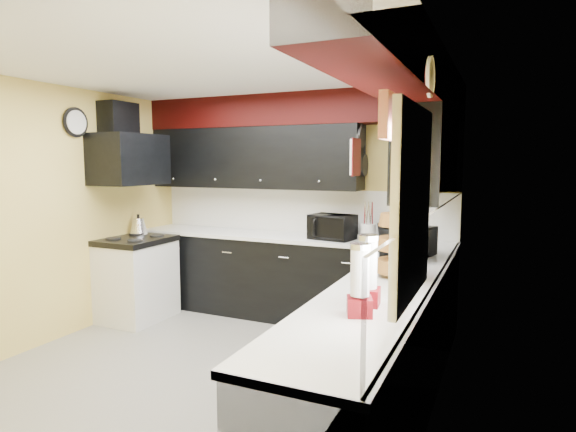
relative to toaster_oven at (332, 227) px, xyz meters
The scene contains 35 objects.
ground 1.88m from the toaster_oven, 110.74° to the right, with size 3.60×3.60×0.00m, color gray.
wall_back 0.68m from the toaster_oven, 146.98° to the left, with size 3.60×0.06×2.50m, color #E0C666.
wall_right 1.92m from the toaster_oven, 49.06° to the right, with size 0.06×3.60×2.50m, color #E0C666.
wall_left 2.76m from the toaster_oven, 148.39° to the right, with size 0.06×3.60×2.50m, color #E0C666.
ceiling 2.10m from the toaster_oven, 110.74° to the right, with size 3.60×3.60×0.06m, color white.
cab_back 0.83m from the toaster_oven, behind, with size 3.60×0.60×0.90m, color black.
cab_right 2.08m from the toaster_oven, 61.35° to the right, with size 0.60×3.00×0.90m, color black.
counter_back 0.57m from the toaster_oven, behind, with size 3.62×0.64×0.04m, color white.
counter_right 1.99m from the toaster_oven, 61.35° to the right, with size 0.64×3.02×0.04m, color white.
splash_back 0.66m from the toaster_oven, 147.72° to the left, with size 3.60×0.02×0.50m, color white.
splash_right 1.91m from the toaster_oven, 49.29° to the right, with size 0.02×3.60×0.50m, color white.
upper_back 1.29m from the toaster_oven, behind, with size 2.60×0.35×0.70m, color black.
upper_right 1.41m from the toaster_oven, 26.80° to the right, with size 0.35×1.80×0.70m, color black.
soffit_back 1.38m from the toaster_oven, 162.22° to the left, with size 3.60×0.36×0.35m, color black.
soffit_right 2.32m from the toaster_oven, 56.55° to the right, with size 0.36×3.24×0.35m, color black.
stove 2.25m from the toaster_oven, 161.26° to the right, with size 0.60×0.75×0.86m, color white.
cooktop 2.17m from the toaster_oven, 161.26° to the right, with size 0.62×0.77×0.06m, color black.
hood 2.32m from the toaster_oven, 161.67° to the right, with size 0.50×0.78×0.55m, color black.
hood_duct 2.59m from the toaster_oven, 162.68° to the right, with size 0.24×0.40×0.40m, color black.
window 2.69m from the toaster_oven, 62.16° to the right, with size 0.03×0.86×0.96m, color white, non-canonical shape.
valance 2.77m from the toaster_oven, 63.22° to the right, with size 0.04×0.88×0.20m, color red.
pan_top 0.97m from the toaster_oven, 21.10° to the left, with size 0.03×0.22×0.40m, color black, non-canonical shape.
pan_mid 0.73m from the toaster_oven, ahead, with size 0.03×0.28×0.46m, color black, non-canonical shape.
pan_low 0.74m from the toaster_oven, 40.76° to the left, with size 0.03×0.24×0.42m, color black, non-canonical shape.
cut_board 0.80m from the toaster_oven, 27.05° to the right, with size 0.03×0.26×0.35m, color white.
baskets 1.70m from the toaster_oven, 55.09° to the right, with size 0.27×0.27×0.50m, color brown, non-canonical shape.
clock 2.82m from the toaster_oven, 152.72° to the right, with size 0.03×0.30×0.30m, color black, non-canonical shape.
deco_plate 2.47m from the toaster_oven, 55.72° to the right, with size 0.03×0.24×0.24m, color white, non-canonical shape.
toaster_oven is the anchor object (origin of this frame).
microwave 1.11m from the toaster_oven, 34.44° to the right, with size 0.46×0.31×0.26m, color black.
utensil_crock 0.38m from the toaster_oven, 14.16° to the left, with size 0.16×0.16×0.17m, color white.
knife_block 0.56m from the toaster_oven, ahead, with size 0.10×0.14×0.21m, color black.
kettle 2.26m from the toaster_oven, 168.31° to the right, with size 0.21×0.21×0.19m, color silver, non-canonical shape.
dispenser_a 2.36m from the toaster_oven, 65.89° to the right, with size 0.14×0.14×0.37m, color #64040D, non-canonical shape.
dispenser_b 2.55m from the toaster_oven, 67.47° to the right, with size 0.13×0.13×0.35m, color #650F00, non-canonical shape.
Camera 1 is at (2.21, -3.33, 1.75)m, focal length 30.00 mm.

